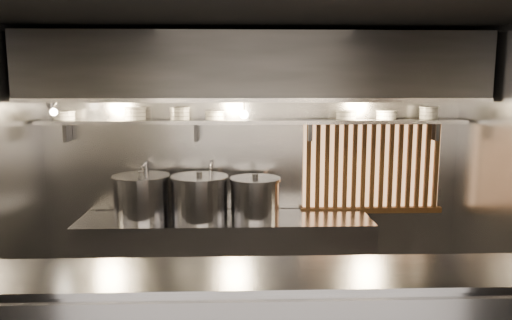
{
  "coord_description": "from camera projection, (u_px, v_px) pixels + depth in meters",
  "views": [
    {
      "loc": [
        -0.15,
        -3.87,
        2.28
      ],
      "look_at": [
        -0.0,
        0.55,
        1.59
      ],
      "focal_mm": 35.0,
      "sensor_mm": 36.0,
      "label": 1
    }
  ],
  "objects": [
    {
      "name": "ceiling",
      "position": [
        259.0,
        13.0,
        3.75
      ],
      "size": [
        4.5,
        4.5,
        0.0
      ],
      "primitive_type": "plane",
      "rotation": [
        3.14,
        0.0,
        0.0
      ],
      "color": "black",
      "rests_on": "wall_back"
    },
    {
      "name": "wall_back",
      "position": [
        253.0,
        164.0,
        5.44
      ],
      "size": [
        4.5,
        0.0,
        4.5
      ],
      "primitive_type": "plane",
      "rotation": [
        1.57,
        0.0,
        0.0
      ],
      "color": "gray",
      "rests_on": "floor"
    },
    {
      "name": "cooking_bench",
      "position": [
        225.0,
        260.0,
        5.21
      ],
      "size": [
        3.0,
        0.7,
        0.9
      ],
      "primitive_type": "cube",
      "color": "#A1A1A7",
      "rests_on": "floor"
    },
    {
      "name": "bowl_shelf",
      "position": [
        253.0,
        122.0,
        5.19
      ],
      "size": [
        4.4,
        0.34,
        0.04
      ],
      "primitive_type": "cube",
      "color": "#A1A1A7",
      "rests_on": "wall_back"
    },
    {
      "name": "exhaust_hood",
      "position": [
        254.0,
        68.0,
        4.89
      ],
      "size": [
        4.4,
        0.81,
        0.65
      ],
      "color": "#2D2D30",
      "rests_on": "ceiling"
    },
    {
      "name": "wood_screen",
      "position": [
        372.0,
        166.0,
        5.44
      ],
      "size": [
        1.56,
        0.09,
        1.04
      ],
      "color": "#F9AF70",
      "rests_on": "wall_back"
    },
    {
      "name": "faucet_left",
      "position": [
        145.0,
        175.0,
        5.28
      ],
      "size": [
        0.04,
        0.3,
        0.5
      ],
      "color": "silver",
      "rests_on": "wall_back"
    },
    {
      "name": "faucet_right",
      "position": [
        211.0,
        175.0,
        5.31
      ],
      "size": [
        0.04,
        0.3,
        0.5
      ],
      "color": "silver",
      "rests_on": "wall_back"
    },
    {
      "name": "heat_lamp",
      "position": [
        51.0,
        106.0,
        4.63
      ],
      "size": [
        0.25,
        0.35,
        0.2
      ],
      "color": "#A1A1A7",
      "rests_on": "exhaust_hood"
    },
    {
      "name": "pendant_bulb",
      "position": [
        244.0,
        114.0,
        5.06
      ],
      "size": [
        0.09,
        0.09,
        0.19
      ],
      "color": "#2D2D30",
      "rests_on": "exhaust_hood"
    },
    {
      "name": "stock_pot_left",
      "position": [
        142.0,
        196.0,
        5.12
      ],
      "size": [
        0.71,
        0.71,
        0.49
      ],
      "rotation": [
        0.0,
        0.0,
        0.24
      ],
      "color": "#A1A1A7",
      "rests_on": "cooking_bench"
    },
    {
      "name": "stock_pot_mid",
      "position": [
        200.0,
        197.0,
        5.08
      ],
      "size": [
        0.71,
        0.71,
        0.49
      ],
      "rotation": [
        0.0,
        0.0,
        -0.24
      ],
      "color": "#A1A1A7",
      "rests_on": "cooking_bench"
    },
    {
      "name": "stock_pot_right",
      "position": [
        255.0,
        198.0,
        5.13
      ],
      "size": [
        0.66,
        0.66,
        0.46
      ],
      "rotation": [
        0.0,
        0.0,
        0.31
      ],
      "color": "#A1A1A7",
      "rests_on": "cooking_bench"
    },
    {
      "name": "bowl_stack_0",
      "position": [
        64.0,
        116.0,
        5.11
      ],
      "size": [
        0.23,
        0.23,
        0.09
      ],
      "color": "silver",
      "rests_on": "bowl_shelf"
    },
    {
      "name": "bowl_stack_1",
      "position": [
        135.0,
        114.0,
        5.13
      ],
      "size": [
        0.23,
        0.23,
        0.13
      ],
      "color": "silver",
      "rests_on": "bowl_shelf"
    },
    {
      "name": "bowl_stack_2",
      "position": [
        180.0,
        113.0,
        5.15
      ],
      "size": [
        0.21,
        0.21,
        0.13
      ],
      "color": "silver",
      "rests_on": "bowl_shelf"
    },
    {
      "name": "bowl_stack_3",
      "position": [
        215.0,
        115.0,
        5.17
      ],
      "size": [
        0.21,
        0.21,
        0.09
      ],
      "color": "silver",
      "rests_on": "bowl_shelf"
    },
    {
      "name": "bowl_stack_4",
      "position": [
        346.0,
        115.0,
        5.21
      ],
      "size": [
        0.23,
        0.23,
        0.09
      ],
      "color": "silver",
      "rests_on": "bowl_shelf"
    },
    {
      "name": "bowl_stack_5",
      "position": [
        386.0,
        115.0,
        5.23
      ],
      "size": [
        0.22,
        0.22,
        0.09
      ],
      "color": "silver",
      "rests_on": "bowl_shelf"
    },
    {
      "name": "bowl_stack_6",
      "position": [
        429.0,
        113.0,
        5.24
      ],
      "size": [
        0.2,
        0.2,
        0.13
      ],
      "color": "silver",
      "rests_on": "bowl_shelf"
    }
  ]
}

